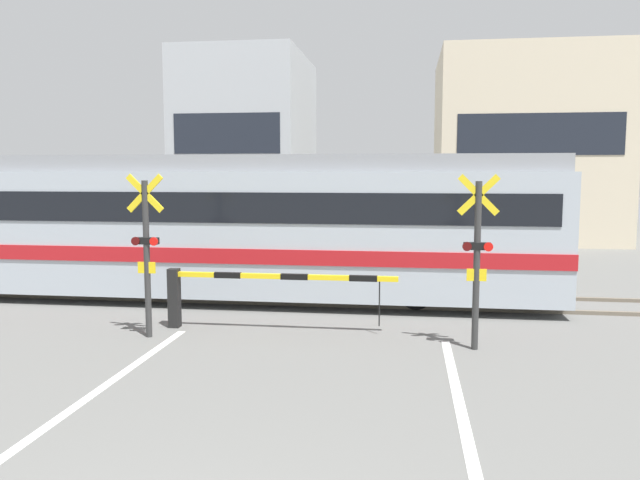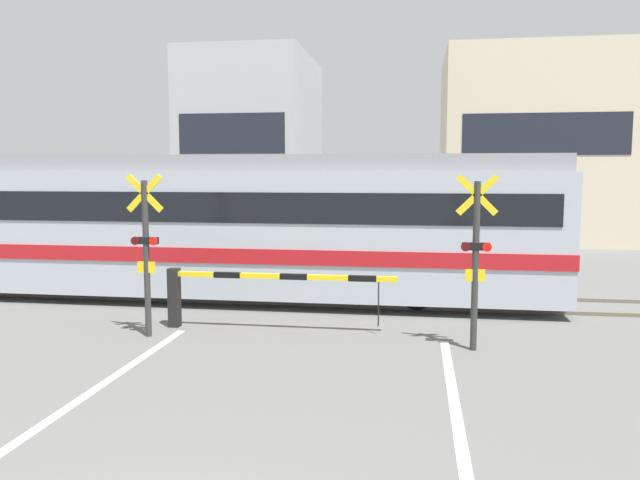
% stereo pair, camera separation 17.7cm
% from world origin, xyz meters
% --- Properties ---
extents(rail_track_near, '(50.00, 0.10, 0.08)m').
position_xyz_m(rail_track_near, '(0.00, 10.41, 0.04)').
color(rail_track_near, '#6B6051').
rests_on(rail_track_near, ground_plane).
extents(rail_track_far, '(50.00, 0.10, 0.08)m').
position_xyz_m(rail_track_far, '(0.00, 11.85, 0.04)').
color(rail_track_far, '#6B6051').
rests_on(rail_track_far, ground_plane).
extents(commuter_train, '(16.28, 2.98, 3.31)m').
position_xyz_m(commuter_train, '(-3.12, 11.13, 1.77)').
color(commuter_train, '#ADB7C1').
rests_on(commuter_train, ground_plane).
extents(crossing_barrier_near, '(4.32, 0.20, 1.13)m').
position_xyz_m(crossing_barrier_near, '(-1.49, 8.21, 0.81)').
color(crossing_barrier_near, black).
rests_on(crossing_barrier_near, ground_plane).
extents(crossing_barrier_far, '(4.32, 0.20, 1.13)m').
position_xyz_m(crossing_barrier_far, '(1.49, 14.06, 0.81)').
color(crossing_barrier_far, black).
rests_on(crossing_barrier_far, ground_plane).
extents(crossing_signal_left, '(0.68, 0.15, 2.91)m').
position_xyz_m(crossing_signal_left, '(-2.85, 7.47, 1.60)').
color(crossing_signal_left, '#333333').
rests_on(crossing_signal_left, ground_plane).
extents(crossing_signal_right, '(0.68, 0.15, 2.91)m').
position_xyz_m(crossing_signal_right, '(2.85, 7.47, 1.60)').
color(crossing_signal_right, '#333333').
rests_on(crossing_signal_right, ground_plane).
extents(pedestrian, '(0.38, 0.23, 1.77)m').
position_xyz_m(pedestrian, '(-0.15, 16.08, 1.02)').
color(pedestrian, '#33384C').
rests_on(pedestrian, ground_plane).
extents(building_left_of_street, '(5.32, 7.23, 8.21)m').
position_xyz_m(building_left_of_street, '(-5.66, 25.69, 4.11)').
color(building_left_of_street, '#B2B7BC').
rests_on(building_left_of_street, ground_plane).
extents(building_right_of_street, '(7.38, 7.23, 7.97)m').
position_xyz_m(building_right_of_street, '(6.69, 25.69, 3.98)').
color(building_right_of_street, beige).
rests_on(building_right_of_street, ground_plane).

